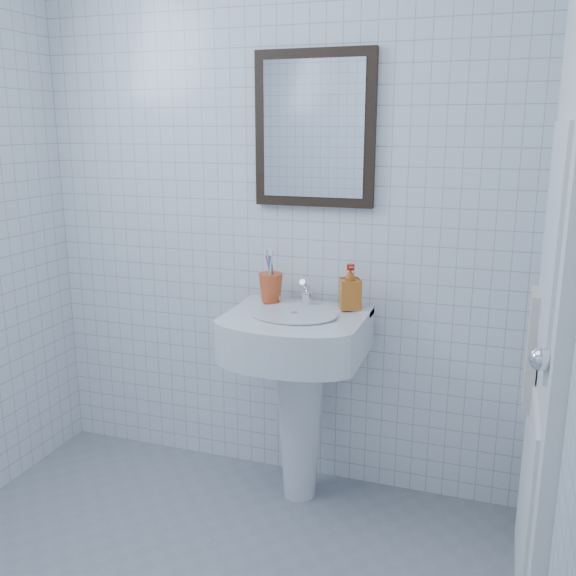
% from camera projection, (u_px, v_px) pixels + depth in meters
% --- Properties ---
extents(wall_back, '(2.20, 0.02, 2.50)m').
position_uv_depth(wall_back, '(277.00, 202.00, 2.73)').
color(wall_back, white).
rests_on(wall_back, ground).
extents(washbasin, '(0.55, 0.40, 0.85)m').
position_uv_depth(washbasin, '(298.00, 374.00, 2.65)').
color(washbasin, white).
rests_on(washbasin, ground).
extents(faucet, '(0.05, 0.10, 0.12)m').
position_uv_depth(faucet, '(306.00, 294.00, 2.66)').
color(faucet, silver).
rests_on(faucet, washbasin).
extents(toothbrush_cup, '(0.12, 0.12, 0.12)m').
position_uv_depth(toothbrush_cup, '(271.00, 287.00, 2.70)').
color(toothbrush_cup, '#D44F24').
rests_on(toothbrush_cup, washbasin).
extents(soap_dispenser, '(0.11, 0.11, 0.18)m').
position_uv_depth(soap_dispenser, '(350.00, 287.00, 2.59)').
color(soap_dispenser, '#BA4912').
rests_on(soap_dispenser, washbasin).
extents(wall_mirror, '(0.50, 0.04, 0.62)m').
position_uv_depth(wall_mirror, '(314.00, 129.00, 2.59)').
color(wall_mirror, black).
rests_on(wall_mirror, wall_back).
extents(bathroom_door, '(0.04, 0.80, 2.00)m').
position_uv_depth(bathroom_door, '(552.00, 326.00, 1.85)').
color(bathroom_door, silver).
rests_on(bathroom_door, ground).
extents(towel_ring, '(0.01, 0.18, 0.18)m').
position_uv_depth(towel_ring, '(544.00, 295.00, 2.00)').
color(towel_ring, silver).
rests_on(towel_ring, wall_right).
extents(hand_towel, '(0.03, 0.16, 0.38)m').
position_uv_depth(hand_towel, '(532.00, 349.00, 2.05)').
color(hand_towel, beige).
rests_on(hand_towel, towel_ring).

